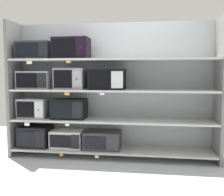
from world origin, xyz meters
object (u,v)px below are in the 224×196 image
microwave_1 (67,139)px  microwave_7 (107,79)px  microwave_0 (36,136)px  microwave_6 (70,79)px  microwave_5 (35,80)px  microwave_8 (35,50)px  microwave_4 (69,109)px  microwave_3 (34,108)px  microwave_9 (71,48)px  microwave_2 (103,140)px

microwave_1 → microwave_7: microwave_7 is taller
microwave_0 → microwave_6: microwave_6 is taller
microwave_5 → microwave_1: bearing=0.0°
microwave_1 → microwave_8: 1.49m
microwave_1 → microwave_4: 0.49m
microwave_3 → microwave_9: size_ratio=0.82×
microwave_1 → microwave_5: size_ratio=0.97×
microwave_0 → microwave_5: size_ratio=0.92×
microwave_0 → microwave_4: microwave_4 is taller
microwave_2 → microwave_6: 1.08m
microwave_0 → microwave_6: 1.10m
microwave_2 → microwave_9: size_ratio=1.02×
microwave_3 → microwave_4: bearing=-0.0°
microwave_4 → microwave_7: bearing=0.0°
microwave_2 → microwave_0: bearing=-180.0°
microwave_0 → microwave_9: bearing=-0.0°
microwave_0 → microwave_7: 1.49m
microwave_0 → microwave_2: microwave_0 is taller
microwave_3 → microwave_4: 0.58m
microwave_3 → microwave_6: (0.61, -0.00, 0.47)m
microwave_4 → microwave_0: bearing=180.0°
microwave_0 → microwave_4: (0.57, -0.00, 0.45)m
microwave_3 → microwave_6: bearing=-0.0°
microwave_2 → microwave_1: bearing=-180.0°
microwave_0 → microwave_7: bearing=-0.0°
microwave_6 → microwave_2: bearing=0.0°
microwave_5 → microwave_8: 0.46m
microwave_3 → microwave_4: size_ratio=0.85×
microwave_0 → microwave_6: (0.59, -0.00, 0.93)m
microwave_4 → microwave_9: size_ratio=0.97×
microwave_0 → microwave_8: bearing=-0.7°
microwave_2 → microwave_6: microwave_6 is taller
microwave_9 → microwave_5: bearing=-180.0°
microwave_7 → microwave_1: bearing=180.0°
microwave_4 → microwave_1: bearing=179.5°
microwave_3 → microwave_8: size_ratio=0.86×
microwave_6 → microwave_1: bearing=179.7°
microwave_1 → microwave_3: (-0.54, -0.00, 0.48)m
microwave_8 → microwave_9: microwave_9 is taller
microwave_6 → microwave_9: 0.47m
microwave_5 → microwave_7: size_ratio=0.97×
microwave_4 → microwave_9: microwave_9 is taller
microwave_0 → microwave_1: bearing=-0.0°
microwave_2 → microwave_8: (-1.08, -0.00, 1.40)m
microwave_4 → microwave_7: 0.77m
microwave_7 → microwave_5: bearing=-180.0°
microwave_5 → microwave_9: (0.60, 0.00, 0.49)m
microwave_6 → microwave_9: size_ratio=0.84×
microwave_9 → microwave_7: bearing=-0.0°
microwave_1 → microwave_3: 0.73m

